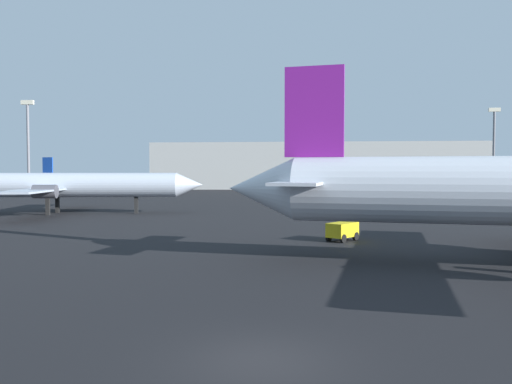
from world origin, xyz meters
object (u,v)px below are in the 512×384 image
Objects in this scene: airplane_distant at (61,185)px; baggage_cart at (342,230)px; light_mast_left at (28,142)px; light_mast_right at (494,145)px; airplane_far_left at (92,182)px.

baggage_cart is at bearing -41.34° from airplane_distant.
airplane_distant is 42.13m from light_mast_left.
light_mast_right is at bearing 13.67° from light_mast_left.
airplane_far_left is 10.84× the size of baggage_cart.
airplane_far_left is 14.86m from light_mast_left.
light_mast_right is (67.53, 56.50, 7.00)m from airplane_distant.
light_mast_right is at bearing 31.27° from airplane_distant.
light_mast_left reaches higher than baggage_cart.
airplane_far_left is 1.62× the size of light_mast_right.
airplane_distant is 36.53m from baggage_cart.
baggage_cart is at bearing -45.05° from light_mast_left.
airplane_distant is 11.81× the size of baggage_cart.
baggage_cart is (30.66, -19.68, -2.56)m from airplane_distant.
light_mast_left is 93.50m from light_mast_right.
airplane_distant is at bearing -140.08° from light_mast_right.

